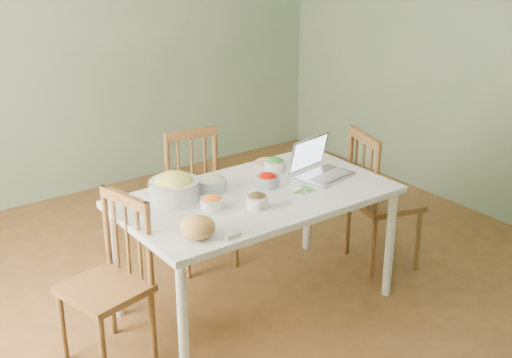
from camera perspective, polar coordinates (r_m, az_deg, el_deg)
floor at (r=4.77m, az=-0.74°, el=-10.00°), size 5.00×5.00×0.00m
wall_back at (r=6.37m, az=-14.22°, el=10.60°), size 5.00×0.00×2.70m
wall_right at (r=5.98m, az=19.34°, el=9.35°), size 0.00×5.00×2.70m
dining_table at (r=4.52m, az=0.00°, el=-6.00°), size 1.74×0.98×0.82m
chair_far at (r=5.03m, az=-4.53°, el=-1.88°), size 0.51×0.49×1.00m
chair_left at (r=4.04m, az=-12.58°, el=-8.62°), size 0.51×0.53×1.01m
chair_right at (r=5.10m, az=10.70°, el=-1.59°), size 0.55×0.57×1.04m
bread_boule at (r=3.76m, az=-4.91°, el=-4.01°), size 0.26×0.26×0.13m
butter_stick at (r=3.77m, az=-1.92°, el=-4.75°), size 0.10×0.03×0.03m
bowl_squash at (r=4.24m, az=-6.84°, el=-0.67°), size 0.38×0.38×0.18m
bowl_carrot at (r=4.13m, az=-3.66°, el=-1.93°), size 0.19×0.19×0.08m
bowl_onion at (r=4.38m, az=-3.74°, el=-0.34°), size 0.20×0.20×0.10m
bowl_mushroom at (r=4.13m, az=0.10°, el=-1.78°), size 0.14×0.14×0.09m
bowl_redpep at (r=4.44m, az=0.95°, el=-0.08°), size 0.19×0.19×0.09m
bowl_broccoli at (r=4.71m, az=1.60°, el=1.25°), size 0.17×0.17×0.09m
flatbread at (r=4.84m, az=1.12°, el=1.35°), size 0.23×0.23×0.02m
basil_bunch at (r=4.39m, az=3.92°, el=-0.87°), size 0.17×0.17×0.02m
laptop at (r=4.59m, az=5.88°, el=1.63°), size 0.41×0.36×0.25m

